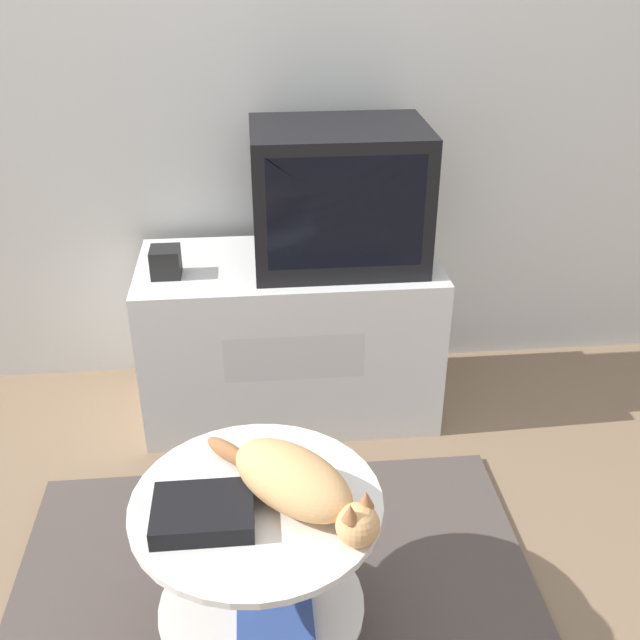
% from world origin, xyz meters
% --- Properties ---
extents(wall_back, '(8.00, 0.05, 2.60)m').
position_xyz_m(wall_back, '(0.00, 1.40, 1.30)').
color(wall_back, silver).
rests_on(wall_back, ground_plane).
extents(tv_stand, '(1.03, 0.49, 0.59)m').
position_xyz_m(tv_stand, '(0.10, 1.07, 0.30)').
color(tv_stand, silver).
rests_on(tv_stand, ground_plane).
extents(tv, '(0.57, 0.40, 0.46)m').
position_xyz_m(tv, '(0.27, 1.07, 0.82)').
color(tv, black).
rests_on(tv, tv_stand).
extents(speaker, '(0.10, 0.10, 0.10)m').
position_xyz_m(speaker, '(-0.31, 1.00, 0.64)').
color(speaker, black).
rests_on(speaker, tv_stand).
extents(coffee_table, '(0.58, 0.58, 0.46)m').
position_xyz_m(coffee_table, '(-0.03, 0.03, 0.30)').
color(coffee_table, '#B2B2B7').
rests_on(coffee_table, rug).
extents(dvd_box, '(0.22, 0.17, 0.05)m').
position_xyz_m(dvd_box, '(-0.15, -0.03, 0.50)').
color(dvd_box, black).
rests_on(dvd_box, coffee_table).
extents(cat, '(0.38, 0.40, 0.13)m').
position_xyz_m(cat, '(0.06, 0.01, 0.54)').
color(cat, tan).
rests_on(cat, coffee_table).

